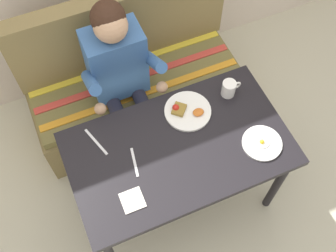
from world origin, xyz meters
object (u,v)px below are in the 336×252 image
knife (96,142)px  napkin (132,200)px  person (120,73)px  fork (135,162)px  plate_eggs (262,143)px  coffee_mug (229,88)px  couch (134,84)px  plate_breakfast (187,111)px  table (179,154)px

knife → napkin: bearing=-98.3°
knife → person: bearing=36.4°
person → fork: size_ratio=7.13×
fork → napkin: bearing=-104.4°
plate_eggs → coffee_mug: size_ratio=1.83×
couch → knife: size_ratio=7.20×
plate_breakfast → plate_eggs: bearing=-50.2°
couch → person: person is taller
coffee_mug → napkin: (-0.74, -0.39, -0.05)m
couch → napkin: bearing=-109.6°
plate_breakfast → plate_eggs: (0.29, -0.34, -0.00)m
napkin → fork: 0.21m
table → plate_breakfast: size_ratio=4.53×
fork → plate_eggs: bearing=-4.6°
person → napkin: size_ratio=10.53×
couch → coffee_mug: size_ratio=12.20×
plate_breakfast → plate_eggs: 0.45m
table → napkin: napkin is taller
plate_eggs → fork: size_ratio=1.27×
couch → fork: bearing=-108.5°
couch → napkin: (-0.34, -0.95, 0.40)m
person → knife: (-0.28, -0.38, -0.01)m
person → plate_breakfast: bearing=-57.8°
plate_breakfast → plate_eggs: size_ratio=1.22×
plate_breakfast → knife: 0.53m
plate_breakfast → coffee_mug: coffee_mug is taller
table → napkin: bearing=-151.6°
couch → knife: 0.80m
coffee_mug → napkin: size_ratio=1.03×
knife → couch: bearing=36.9°
napkin → knife: 0.39m
plate_breakfast → napkin: plate_breakfast is taller
person → coffee_mug: bearing=-36.0°
table → couch: couch is taller
plate_eggs → coffee_mug: 0.37m
napkin → plate_breakfast: bearing=38.2°
table → plate_breakfast: plate_breakfast is taller
couch → fork: (-0.25, -0.75, 0.40)m
table → napkin: (-0.34, -0.18, 0.09)m
coffee_mug → knife: size_ratio=0.59×
person → napkin: (-0.22, -0.77, -0.01)m
couch → person: (-0.12, -0.17, 0.41)m
fork → coffee_mug: bearing=26.2°
person → plate_breakfast: (0.25, -0.40, 0.00)m
person → knife: 0.47m
person → plate_eggs: size_ratio=5.60×
plate_breakfast → fork: plate_breakfast is taller
napkin → fork: bearing=66.2°
plate_breakfast → knife: (-0.53, 0.02, -0.01)m
plate_breakfast → person: bearing=122.2°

